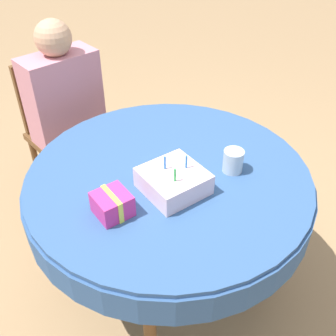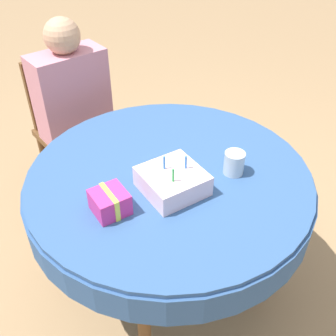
{
  "view_description": "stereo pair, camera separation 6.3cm",
  "coord_description": "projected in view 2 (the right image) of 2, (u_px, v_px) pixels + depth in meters",
  "views": [
    {
      "loc": [
        -0.73,
        -1.01,
        1.7
      ],
      "look_at": [
        -0.02,
        -0.03,
        0.77
      ],
      "focal_mm": 42.0,
      "sensor_mm": 36.0,
      "label": 1
    },
    {
      "loc": [
        -0.68,
        -1.04,
        1.7
      ],
      "look_at": [
        -0.02,
        -0.03,
        0.77
      ],
      "focal_mm": 42.0,
      "sensor_mm": 36.0,
      "label": 2
    }
  ],
  "objects": [
    {
      "name": "ground_plane",
      "position": [
        169.0,
        281.0,
        2.02
      ],
      "size": [
        12.0,
        12.0,
        0.0
      ],
      "primitive_type": "plane",
      "color": "#A37F56"
    },
    {
      "name": "dining_table",
      "position": [
        169.0,
        188.0,
        1.64
      ],
      "size": [
        1.17,
        1.17,
        0.72
      ],
      "color": "#335689",
      "rests_on": "ground_plane"
    },
    {
      "name": "chair",
      "position": [
        72.0,
        125.0,
        2.31
      ],
      "size": [
        0.44,
        0.44,
        0.88
      ],
      "rotation": [
        0.0,
        0.0,
        0.11
      ],
      "color": "brown",
      "rests_on": "ground_plane"
    },
    {
      "name": "person",
      "position": [
        75.0,
        102.0,
        2.14
      ],
      "size": [
        0.41,
        0.32,
        1.12
      ],
      "rotation": [
        0.0,
        0.0,
        0.11
      ],
      "color": "tan",
      "rests_on": "ground_plane"
    },
    {
      "name": "birthday_cake",
      "position": [
        172.0,
        181.0,
        1.47
      ],
      "size": [
        0.22,
        0.22,
        0.14
      ],
      "color": "silver",
      "rests_on": "dining_table"
    },
    {
      "name": "drinking_glass",
      "position": [
        234.0,
        163.0,
        1.55
      ],
      "size": [
        0.08,
        0.08,
        0.09
      ],
      "color": "silver",
      "rests_on": "dining_table"
    },
    {
      "name": "gift_box",
      "position": [
        110.0,
        202.0,
        1.38
      ],
      "size": [
        0.12,
        0.13,
        0.09
      ],
      "color": "#D13384",
      "rests_on": "dining_table"
    }
  ]
}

